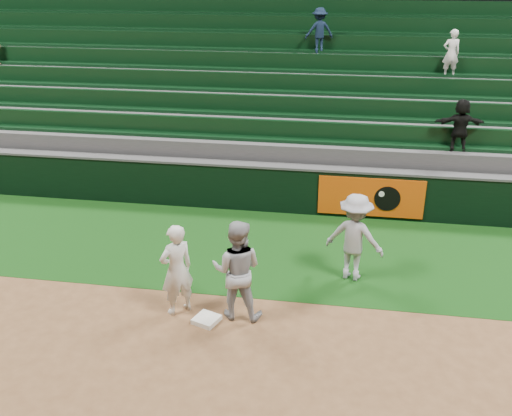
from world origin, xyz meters
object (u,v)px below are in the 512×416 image
(first_baseman, at_px, (177,270))
(base_coach, at_px, (355,237))
(first_base, at_px, (207,320))
(baserunner, at_px, (237,270))

(first_baseman, height_order, base_coach, base_coach)
(first_base, height_order, first_baseman, first_baseman)
(baserunner, bearing_deg, first_base, 31.46)
(first_baseman, bearing_deg, base_coach, 164.82)
(first_base, height_order, baserunner, baserunner)
(first_base, xyz_separation_m, first_baseman, (-0.59, 0.25, 0.84))
(base_coach, bearing_deg, baserunner, 55.45)
(first_baseman, bearing_deg, baserunner, 138.70)
(first_base, distance_m, base_coach, 3.38)
(first_base, bearing_deg, baserunner, 30.83)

